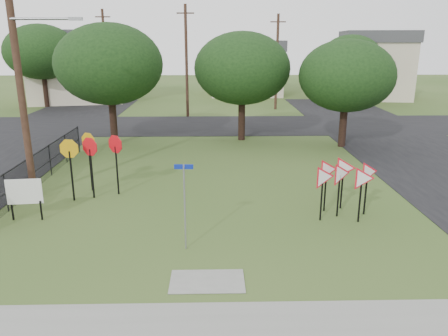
% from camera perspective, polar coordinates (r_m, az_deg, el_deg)
% --- Properties ---
extents(ground, '(140.00, 140.00, 0.00)m').
position_cam_1_polar(ground, '(14.24, -2.07, -9.64)').
color(ground, '#334D1D').
extents(sidewalk, '(30.00, 1.60, 0.02)m').
position_cam_1_polar(sidewalk, '(10.62, -2.34, -19.58)').
color(sidewalk, gray).
rests_on(sidewalk, ground).
extents(street_right, '(8.00, 50.00, 0.02)m').
position_cam_1_polar(street_right, '(26.41, 25.22, 1.13)').
color(street_right, black).
rests_on(street_right, ground).
extents(street_far, '(60.00, 8.00, 0.02)m').
position_cam_1_polar(street_far, '(33.38, -1.69, 5.61)').
color(street_far, black).
rests_on(street_far, ground).
extents(curb_pad, '(2.00, 1.20, 0.02)m').
position_cam_1_polar(curb_pad, '(12.12, -2.20, -14.58)').
color(curb_pad, gray).
rests_on(curb_pad, ground).
extents(street_name_sign, '(0.56, 0.05, 2.73)m').
position_cam_1_polar(street_name_sign, '(13.25, -5.17, -4.30)').
color(street_name_sign, gray).
rests_on(street_name_sign, ground).
extents(stop_sign_cluster, '(2.37, 1.51, 2.55)m').
position_cam_1_polar(stop_sign_cluster, '(18.52, -16.93, 2.04)').
color(stop_sign_cluster, black).
rests_on(stop_sign_cluster, ground).
extents(yield_sign_cluster, '(2.62, 1.46, 2.09)m').
position_cam_1_polar(yield_sign_cluster, '(16.33, 15.35, -0.94)').
color(yield_sign_cluster, black).
rests_on(yield_sign_cluster, ground).
extents(info_board, '(1.23, 0.16, 1.54)m').
position_cam_1_polar(info_board, '(17.05, -24.62, -3.00)').
color(info_board, black).
rests_on(info_board, ground).
extents(utility_pole_main, '(3.55, 0.33, 10.00)m').
position_cam_1_polar(utility_pole_main, '(18.85, -25.16, 11.74)').
color(utility_pole_main, '#432A1E').
rests_on(utility_pole_main, ground).
extents(far_pole_a, '(1.40, 0.24, 9.00)m').
position_cam_1_polar(far_pole_a, '(36.90, -4.92, 13.76)').
color(far_pole_a, '#432A1E').
rests_on(far_pole_a, ground).
extents(far_pole_b, '(1.40, 0.24, 8.50)m').
position_cam_1_polar(far_pole_b, '(41.25, 6.92, 13.63)').
color(far_pole_b, '#432A1E').
rests_on(far_pole_b, ground).
extents(far_pole_c, '(1.40, 0.24, 9.00)m').
position_cam_1_polar(far_pole_c, '(44.02, -15.20, 13.68)').
color(far_pole_c, '#432A1E').
rests_on(far_pole_c, ground).
extents(fence_run, '(0.05, 11.55, 1.50)m').
position_cam_1_polar(fence_run, '(21.29, -22.81, 0.21)').
color(fence_run, black).
rests_on(fence_run, ground).
extents(house_left, '(10.58, 8.88, 7.20)m').
position_cam_1_polar(house_left, '(48.97, -18.67, 12.51)').
color(house_left, beige).
rests_on(house_left, ground).
extents(house_mid, '(8.40, 8.40, 6.20)m').
position_cam_1_polar(house_mid, '(53.02, 2.82, 13.01)').
color(house_mid, beige).
rests_on(house_mid, ground).
extents(house_right, '(8.30, 8.30, 7.20)m').
position_cam_1_polar(house_right, '(52.00, 19.14, 12.64)').
color(house_right, beige).
rests_on(house_right, ground).
extents(tree_near_left, '(6.40, 6.40, 7.27)m').
position_cam_1_polar(tree_near_left, '(27.54, -14.76, 12.97)').
color(tree_near_left, black).
rests_on(tree_near_left, ground).
extents(tree_near_mid, '(6.00, 6.00, 6.80)m').
position_cam_1_polar(tree_near_mid, '(27.90, 2.40, 12.86)').
color(tree_near_mid, black).
rests_on(tree_near_mid, ground).
extents(tree_near_right, '(5.60, 5.60, 6.33)m').
position_cam_1_polar(tree_near_right, '(27.02, 15.74, 11.50)').
color(tree_near_right, black).
rests_on(tree_near_right, ground).
extents(tree_far_left, '(6.80, 6.80, 7.73)m').
position_cam_1_polar(tree_far_left, '(45.77, -22.78, 13.81)').
color(tree_far_left, black).
rests_on(tree_far_left, ground).
extents(tree_far_right, '(6.00, 6.00, 6.80)m').
position_cam_1_polar(tree_far_right, '(46.90, 16.22, 13.67)').
color(tree_far_right, black).
rests_on(tree_far_right, ground).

